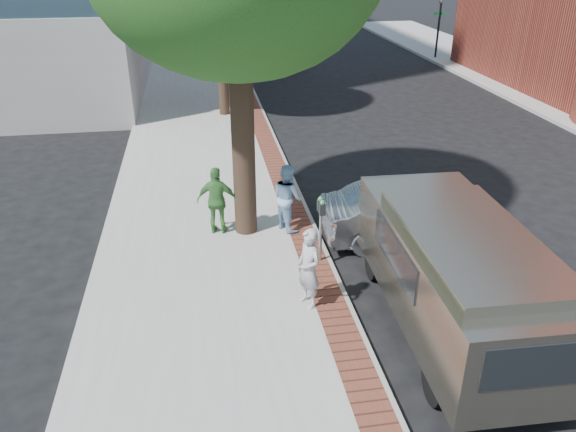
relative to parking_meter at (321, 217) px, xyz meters
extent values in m
plane|color=black|center=(-0.84, -0.23, -1.21)|extent=(120.00, 120.00, 0.00)
cube|color=#9E9991|center=(-2.34, 7.77, -1.13)|extent=(5.00, 60.00, 0.15)
cube|color=brown|center=(-0.14, 7.77, -1.05)|extent=(0.60, 60.00, 0.01)
cube|color=gray|center=(0.21, 7.77, -1.13)|extent=(0.10, 60.00, 0.15)
cylinder|color=black|center=(0.06, 21.77, 0.69)|extent=(0.12, 0.12, 3.80)
imported|color=black|center=(0.06, 21.77, 1.79)|extent=(0.18, 0.15, 0.90)
cube|color=#1E7238|center=(0.06, 21.77, 1.39)|extent=(0.70, 0.03, 0.18)
cylinder|color=black|center=(11.66, 21.77, 0.69)|extent=(0.12, 0.12, 3.80)
imported|color=black|center=(11.66, 21.77, 1.79)|extent=(0.18, 0.15, 0.90)
cube|color=#1E7238|center=(11.66, 21.77, 1.39)|extent=(0.70, 0.03, 0.18)
cylinder|color=black|center=(-1.44, 1.67, 1.14)|extent=(0.52, 0.52, 4.40)
cylinder|color=black|center=(-1.34, 11.77, 0.87)|extent=(0.40, 0.40, 3.85)
cylinder|color=gray|center=(0.00, 0.00, -0.48)|extent=(0.07, 0.07, 1.15)
cube|color=#2D3030|center=(0.00, -0.09, 0.21)|extent=(0.12, 0.14, 0.24)
cube|color=#2D3030|center=(0.00, 0.09, 0.21)|extent=(0.12, 0.14, 0.24)
sphere|color=#3F8C4C|center=(0.00, -0.09, 0.36)|extent=(0.11, 0.11, 0.11)
sphere|color=#3F8C4C|center=(0.00, 0.09, 0.36)|extent=(0.11, 0.11, 0.11)
imported|color=#B0AFB4|center=(-0.57, -1.57, -0.26)|extent=(0.58, 0.69, 1.60)
imported|color=#92BDE1|center=(-0.45, 1.62, -0.25)|extent=(0.88, 0.97, 1.62)
imported|color=#47863D|center=(-2.08, 1.68, -0.24)|extent=(1.02, 0.60, 1.63)
imported|color=#B2B5B9|center=(2.36, 0.86, -0.52)|extent=(4.20, 1.61, 1.37)
imported|color=black|center=(1.50, 21.06, -0.49)|extent=(4.36, 2.14, 1.43)
cube|color=gray|center=(1.92, -2.43, -0.07)|extent=(2.34, 5.55, 1.54)
cube|color=gray|center=(1.99, -0.03, -0.38)|extent=(2.14, 1.09, 0.91)
cube|color=gray|center=(1.91, -2.77, 0.79)|extent=(2.06, 3.94, 0.18)
cylinder|color=black|center=(1.03, -0.63, -0.84)|extent=(0.27, 0.74, 0.73)
cylinder|color=black|center=(2.91, -0.69, -0.84)|extent=(0.27, 0.74, 0.73)
cylinder|color=black|center=(0.93, -4.17, -0.84)|extent=(0.27, 0.74, 0.73)
cylinder|color=black|center=(2.80, -4.23, -0.84)|extent=(0.27, 0.74, 0.73)
cube|color=black|center=(3.02, -2.23, 0.28)|extent=(0.09, 2.28, 0.63)
cube|color=black|center=(0.83, -2.17, 0.28)|extent=(0.09, 2.28, 0.63)
cube|color=black|center=(1.83, -5.18, 0.22)|extent=(1.71, 0.08, 0.69)
cube|color=black|center=(2.01, 0.48, -0.01)|extent=(1.83, 0.08, 0.46)
camera|label=1|loc=(-2.37, -10.24, 5.20)|focal=35.00mm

